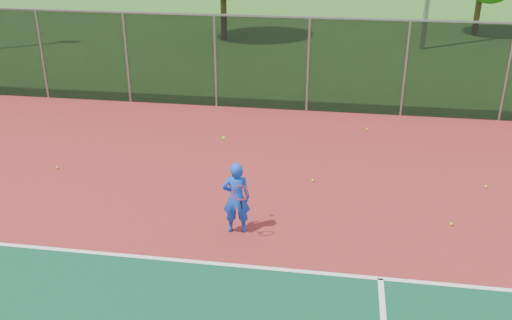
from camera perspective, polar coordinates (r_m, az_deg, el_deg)
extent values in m
cube|color=maroon|center=(9.90, 0.63, -14.17)|extent=(30.00, 20.00, 0.02)
cube|color=white|center=(10.67, 12.34, -11.50)|extent=(22.00, 0.10, 0.00)
cube|color=black|center=(18.33, 5.23, 9.39)|extent=(30.00, 0.04, 3.00)
cube|color=gray|center=(18.01, 5.41, 14.01)|extent=(30.00, 0.06, 0.06)
imported|color=blue|center=(11.45, -1.99, -3.80)|extent=(0.61, 0.45, 1.53)
cylinder|color=black|center=(11.21, -1.47, -4.43)|extent=(0.03, 0.15, 0.27)
torus|color=#A51414|center=(10.98, -1.58, -3.30)|extent=(0.30, 0.13, 0.29)
sphere|color=#AFD318|center=(11.07, -3.26, 2.21)|extent=(0.07, 0.07, 0.07)
sphere|color=#AFD318|center=(13.87, 5.69, -2.06)|extent=(0.07, 0.07, 0.07)
sphere|color=#AFD318|center=(14.58, 22.01, -2.48)|extent=(0.07, 0.07, 0.07)
sphere|color=#AFD318|center=(12.67, 18.97, -6.08)|extent=(0.07, 0.07, 0.07)
sphere|color=#AFD318|center=(15.33, -19.27, -0.74)|extent=(0.07, 0.07, 0.07)
sphere|color=#AFD318|center=(17.31, 11.06, 3.04)|extent=(0.07, 0.07, 0.07)
cylinder|color=#3C2316|center=(29.03, -3.25, 14.41)|extent=(0.30, 0.30, 2.55)
cylinder|color=#3C2316|center=(32.10, 21.24, 13.42)|extent=(0.30, 0.30, 2.12)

